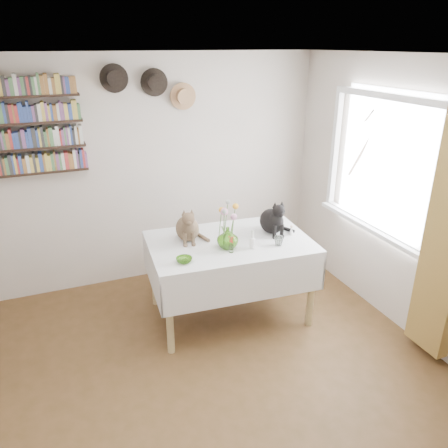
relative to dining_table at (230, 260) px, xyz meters
name	(u,v)px	position (x,y,z in m)	size (l,w,h in m)	color
room	(220,260)	(-0.54, -1.11, 0.63)	(4.08, 4.58, 2.58)	brown
window	(380,176)	(1.43, -0.31, 0.78)	(0.12, 1.52, 1.32)	white
curtain	(448,237)	(1.36, -1.23, 0.53)	(0.12, 0.38, 2.10)	brown
dining_table	(230,260)	(0.00, 0.00, 0.00)	(1.60, 1.10, 0.82)	white
tabby_cat	(187,222)	(-0.37, 0.18, 0.38)	(0.24, 0.30, 0.36)	#7C6447
black_cat	(272,215)	(0.46, 0.04, 0.39)	(0.25, 0.31, 0.37)	black
flower_vase	(228,238)	(-0.08, -0.14, 0.31)	(0.20, 0.20, 0.21)	#88CE47
green_bowl	(184,260)	(-0.54, -0.26, 0.22)	(0.14, 0.14, 0.04)	#88CE47
drinking_glass	(279,241)	(0.39, -0.26, 0.25)	(0.09, 0.09, 0.09)	white
candlestick	(252,242)	(0.13, -0.23, 0.26)	(0.05, 0.05, 0.18)	white
berry_jar	(231,244)	(-0.08, -0.23, 0.28)	(0.04, 0.04, 0.18)	white
porcelain_figurine	(291,231)	(0.62, -0.09, 0.25)	(0.05, 0.05, 0.10)	white
flower_bouquet	(227,213)	(-0.08, -0.12, 0.54)	(0.17, 0.12, 0.39)	#4C7233
bookshelf_unit	(28,127)	(-1.64, 1.05, 1.22)	(1.00, 0.16, 0.91)	black
wall_hats	(152,86)	(-0.42, 1.07, 1.55)	(0.98, 0.09, 0.48)	black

